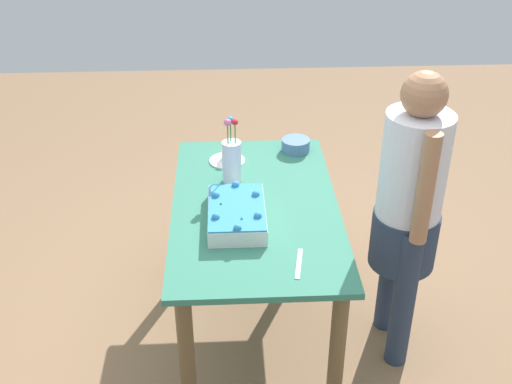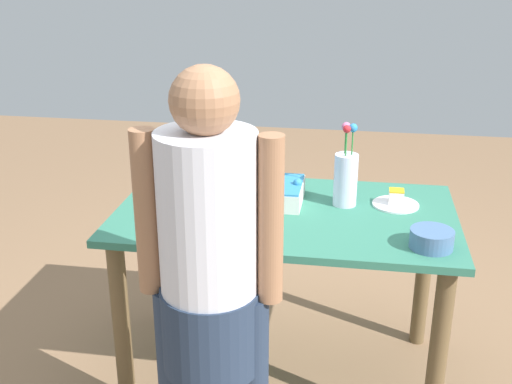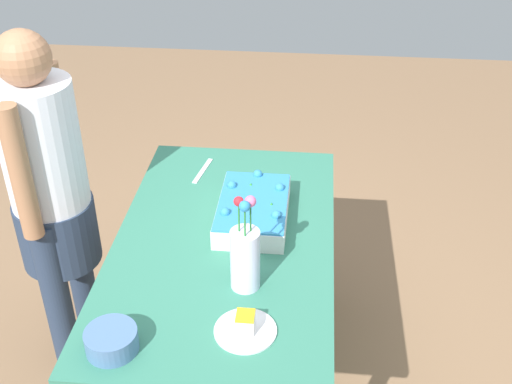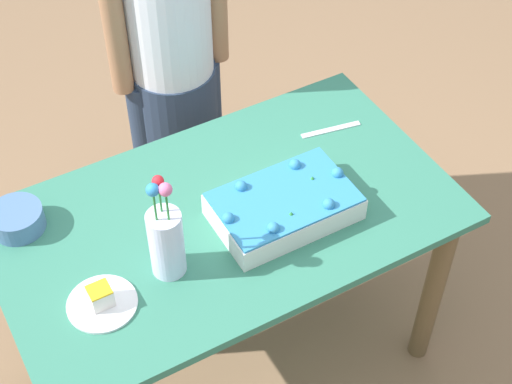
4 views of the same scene
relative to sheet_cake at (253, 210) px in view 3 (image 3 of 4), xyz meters
The scene contains 7 objects.
dining_table 0.25m from the sheet_cake, 32.20° to the right, with size 1.37×0.80×0.78m.
sheet_cake is the anchor object (origin of this frame).
serving_plate_with_slice 0.59m from the sheet_cake, ahead, with size 0.19×0.19×0.07m.
cake_knife 0.42m from the sheet_cake, 142.93° to the right, with size 0.21×0.02×0.00m, color silver.
flower_vase 0.39m from the sheet_cake, ahead, with size 0.10×0.10×0.35m.
fruit_bowl 0.78m from the sheet_cake, 26.17° to the right, with size 0.16×0.16×0.07m, color #4C709E.
person_standing 0.79m from the sheet_cake, 90.44° to the right, with size 0.45×0.31×1.49m.
Camera 3 is at (1.84, 0.30, 2.19)m, focal length 45.00 mm.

